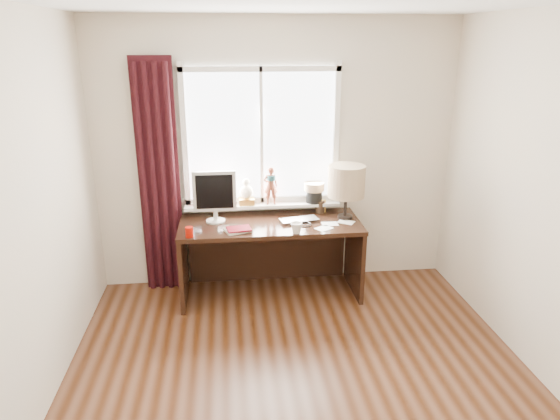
{
  "coord_description": "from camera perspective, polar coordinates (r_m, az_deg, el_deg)",
  "views": [
    {
      "loc": [
        -0.49,
        -2.75,
        2.38
      ],
      "look_at": [
        -0.05,
        1.25,
        1.0
      ],
      "focal_mm": 32.0,
      "sensor_mm": 36.0,
      "label": 1
    }
  ],
  "objects": [
    {
      "name": "mug",
      "position": [
        4.41,
        1.89,
        -2.02
      ],
      "size": [
        0.14,
        0.14,
        0.1
      ],
      "primitive_type": "imported",
      "rotation": [
        0.0,
        0.0,
        1.09
      ],
      "color": "white",
      "rests_on": "desk"
    },
    {
      "name": "curtain",
      "position": [
        4.87,
        -13.66,
        3.32
      ],
      "size": [
        0.38,
        0.09,
        2.25
      ],
      "color": "black",
      "rests_on": "floor"
    },
    {
      "name": "monitor",
      "position": [
        4.66,
        -7.49,
        1.88
      ],
      "size": [
        0.4,
        0.18,
        0.49
      ],
      "color": "beige",
      "rests_on": "desk"
    },
    {
      "name": "table_lamp",
      "position": [
        4.73,
        7.6,
        3.22
      ],
      "size": [
        0.35,
        0.35,
        0.52
      ],
      "color": "black",
      "rests_on": "desk"
    },
    {
      "name": "wall_back",
      "position": [
        4.9,
        -0.38,
        6.18
      ],
      "size": [
        3.5,
        0.0,
        2.6
      ],
      "primitive_type": "cube",
      "rotation": [
        1.57,
        0.0,
        0.0
      ],
      "color": "beige",
      "rests_on": "ground"
    },
    {
      "name": "window",
      "position": [
        4.83,
        -2.18,
        5.99
      ],
      "size": [
        1.52,
        0.21,
        1.4
      ],
      "color": "white",
      "rests_on": "ground"
    },
    {
      "name": "icon_frame",
      "position": [
        4.95,
        4.69,
        0.42
      ],
      "size": [
        0.1,
        0.03,
        0.13
      ],
      "color": "gold",
      "rests_on": "desk"
    },
    {
      "name": "red_cup",
      "position": [
        4.4,
        -10.32,
        -2.49
      ],
      "size": [
        0.07,
        0.07,
        0.09
      ],
      "primitive_type": "cylinder",
      "color": "#900900",
      "rests_on": "desk"
    },
    {
      "name": "loose_papers",
      "position": [
        4.65,
        6.12,
        -1.68
      ],
      "size": [
        0.42,
        0.31,
        0.0
      ],
      "color": "white",
      "rests_on": "desk"
    },
    {
      "name": "laptop",
      "position": [
        4.71,
        2.21,
        -1.15
      ],
      "size": [
        0.4,
        0.3,
        0.03
      ],
      "primitive_type": "imported",
      "rotation": [
        0.0,
        0.0,
        0.21
      ],
      "color": "silver",
      "rests_on": "desk"
    },
    {
      "name": "notebook_stack",
      "position": [
        4.48,
        -4.79,
        -2.26
      ],
      "size": [
        0.26,
        0.22,
        0.03
      ],
      "color": "beige",
      "rests_on": "desk"
    },
    {
      "name": "desk_cables",
      "position": [
        4.69,
        2.32,
        -1.39
      ],
      "size": [
        0.21,
        0.32,
        0.01
      ],
      "color": "black",
      "rests_on": "desk"
    },
    {
      "name": "floor",
      "position": [
        3.67,
        3.14,
        -21.54
      ],
      "size": [
        3.5,
        4.0,
        0.0
      ],
      "primitive_type": "cube",
      "color": "brown",
      "rests_on": "ground"
    },
    {
      "name": "wall_left",
      "position": [
        3.21,
        -28.97,
        -3.18
      ],
      "size": [
        0.0,
        4.0,
        2.6
      ],
      "primitive_type": "cube",
      "rotation": [
        1.57,
        0.0,
        1.57
      ],
      "color": "beige",
      "rests_on": "ground"
    },
    {
      "name": "brush_holder",
      "position": [
        4.95,
        4.58,
        0.39
      ],
      "size": [
        0.09,
        0.09,
        0.25
      ],
      "color": "black",
      "rests_on": "desk"
    },
    {
      "name": "desk",
      "position": [
        4.87,
        -1.2,
        -3.72
      ],
      "size": [
        1.7,
        0.7,
        0.75
      ],
      "color": "black",
      "rests_on": "floor"
    }
  ]
}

